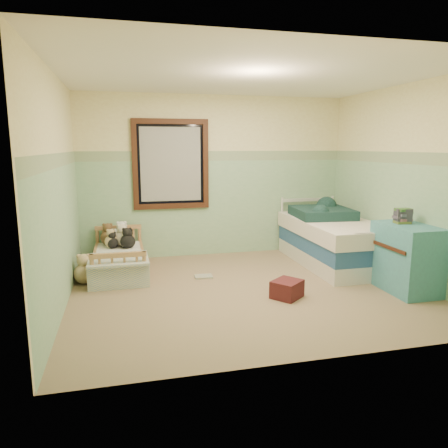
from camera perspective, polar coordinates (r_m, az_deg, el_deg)
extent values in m
cube|color=#796752|center=(5.21, 3.16, -8.90)|extent=(4.20, 3.60, 0.02)
cube|color=white|center=(4.98, 3.47, 19.60)|extent=(4.20, 3.60, 0.02)
cube|color=beige|center=(6.68, -1.20, 6.44)|extent=(4.20, 0.04, 2.50)
cube|color=beige|center=(3.27, 12.49, 2.01)|extent=(4.20, 0.04, 2.50)
cube|color=beige|center=(4.78, -21.64, 4.11)|extent=(0.04, 3.60, 2.50)
cube|color=beige|center=(5.90, 23.30, 5.07)|extent=(0.04, 3.60, 2.50)
cube|color=#80B086|center=(6.72, -1.16, 2.18)|extent=(4.20, 0.01, 1.50)
cube|color=#3D6241|center=(6.65, -1.18, 9.23)|extent=(4.20, 0.01, 0.15)
cube|color=#3F190F|center=(6.51, -7.22, 8.02)|extent=(1.16, 0.06, 1.36)
cube|color=#B1B0AC|center=(6.52, -7.23, 8.03)|extent=(0.92, 0.01, 1.12)
cube|color=#9D6F3E|center=(5.98, -14.01, -5.67)|extent=(0.68, 1.36, 0.18)
cube|color=white|center=(5.94, -14.07, -4.30)|extent=(0.62, 1.30, 0.12)
cube|color=#6A92C1|center=(5.52, -14.12, -4.64)|extent=(0.74, 0.68, 0.03)
sphere|color=brown|center=(6.40, -15.46, -1.77)|extent=(0.22, 0.22, 0.22)
sphere|color=white|center=(6.39, -13.67, -1.64)|extent=(0.23, 0.23, 0.23)
sphere|color=tan|center=(6.18, -15.05, -2.32)|extent=(0.19, 0.19, 0.19)
sphere|color=black|center=(6.18, -12.91, -2.23)|extent=(0.19, 0.19, 0.19)
sphere|color=#EFE5CD|center=(5.73, -18.35, -6.23)|extent=(0.25, 0.25, 0.25)
sphere|color=tan|center=(5.65, -18.41, -6.39)|extent=(0.26, 0.26, 0.26)
cube|color=silver|center=(6.44, 14.51, -4.33)|extent=(0.96, 1.92, 0.22)
cube|color=navy|center=(6.39, 14.60, -2.42)|extent=(0.96, 1.92, 0.22)
cube|color=silver|center=(6.35, 14.69, -0.49)|extent=(1.00, 1.95, 0.22)
cube|color=black|center=(6.55, 13.14, 1.52)|extent=(0.89, 0.93, 0.14)
cube|color=teal|center=(5.50, 23.50, -4.26)|extent=(0.50, 0.81, 0.81)
cube|color=#40302B|center=(5.50, 23.10, 1.01)|extent=(0.21, 0.18, 0.18)
cube|color=maroon|center=(4.95, 8.54, -8.72)|extent=(0.43, 0.42, 0.20)
cube|color=gold|center=(5.66, -2.80, -7.11)|extent=(0.25, 0.19, 0.02)
sphere|color=white|center=(6.31, -14.49, -2.10)|extent=(0.17, 0.17, 0.17)
sphere|color=black|center=(6.12, -12.98, -2.29)|extent=(0.20, 0.20, 0.20)
sphere|color=black|center=(6.16, -14.90, -2.47)|extent=(0.16, 0.16, 0.16)
sphere|color=black|center=(6.13, -12.79, -2.34)|extent=(0.18, 0.18, 0.18)
sphere|color=#EFE5CD|center=(6.26, -13.58, -1.95)|extent=(0.22, 0.22, 0.22)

